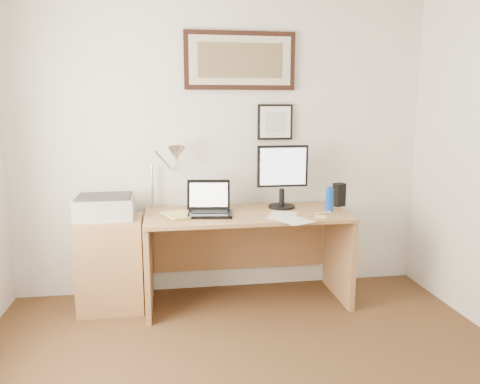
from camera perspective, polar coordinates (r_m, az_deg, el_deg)
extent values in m
cube|color=white|center=(3.98, -2.19, 5.62)|extent=(3.50, 0.02, 2.50)
cube|color=#9A6B40|center=(3.84, -15.42, -8.44)|extent=(0.50, 0.40, 0.73)
cylinder|color=#0D42B0|center=(3.81, 10.85, -0.99)|extent=(0.06, 0.06, 0.18)
cylinder|color=#0D42B0|center=(3.79, 10.90, 0.51)|extent=(0.03, 0.03, 0.02)
cube|color=black|center=(4.03, 11.99, -0.32)|extent=(0.11, 0.10, 0.20)
cube|color=white|center=(3.50, 6.33, -3.39)|extent=(0.31, 0.36, 0.00)
cube|color=white|center=(3.62, 5.21, -2.86)|extent=(0.30, 0.35, 0.00)
cube|color=#F1E072|center=(3.59, 9.82, -3.03)|extent=(0.10, 0.10, 0.01)
cylinder|color=white|center=(3.73, 10.14, -2.50)|extent=(0.14, 0.06, 0.02)
imported|color=#CAC95F|center=(3.58, -8.92, -2.98)|extent=(0.29, 0.33, 0.02)
cube|color=#9A6B40|center=(3.72, 0.83, -2.76)|extent=(1.60, 0.70, 0.03)
cube|color=#9A6B40|center=(3.77, -11.07, -8.68)|extent=(0.04, 0.65, 0.72)
cube|color=#9A6B40|center=(4.02, 11.94, -7.52)|extent=(0.04, 0.65, 0.72)
cube|color=#9A6B40|center=(4.10, 0.04, -5.60)|extent=(1.50, 0.03, 0.55)
cube|color=black|center=(3.62, -3.65, -2.70)|extent=(0.37, 0.28, 0.02)
cube|color=black|center=(3.65, -3.69, -2.38)|extent=(0.30, 0.17, 0.00)
cube|color=black|center=(3.73, -3.86, -0.32)|extent=(0.35, 0.12, 0.23)
cube|color=white|center=(3.72, -3.85, -0.34)|extent=(0.30, 0.09, 0.18)
cylinder|color=black|center=(3.91, 5.09, -1.78)|extent=(0.22, 0.22, 0.02)
cylinder|color=black|center=(3.89, 5.11, -0.62)|extent=(0.04, 0.04, 0.14)
cube|color=black|center=(3.84, 5.21, 3.16)|extent=(0.42, 0.04, 0.34)
cube|color=silver|center=(3.82, 5.28, 3.12)|extent=(0.38, 0.01, 0.30)
cube|color=#ADADAF|center=(3.76, -16.14, -1.86)|extent=(0.44, 0.34, 0.16)
cube|color=#2F2F2F|center=(3.74, -16.21, -0.51)|extent=(0.40, 0.30, 0.02)
cylinder|color=silver|center=(3.91, -10.63, 0.64)|extent=(0.02, 0.02, 0.36)
cylinder|color=silver|center=(3.82, -9.26, 3.79)|extent=(0.15, 0.23, 0.19)
cone|color=silver|center=(3.76, -7.76, 4.63)|extent=(0.16, 0.18, 0.15)
cube|color=black|center=(3.98, 0.01, 15.72)|extent=(0.92, 0.03, 0.47)
cube|color=beige|center=(3.96, 0.05, 15.74)|extent=(0.84, 0.01, 0.39)
cube|color=brown|center=(3.96, 0.06, 15.75)|extent=(0.70, 0.00, 0.28)
cube|color=black|center=(4.02, 4.29, 8.50)|extent=(0.30, 0.02, 0.30)
cube|color=white|center=(4.00, 4.34, 8.49)|extent=(0.26, 0.00, 0.26)
cube|color=#B9BEC3|center=(4.00, 4.35, 8.49)|extent=(0.17, 0.00, 0.17)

